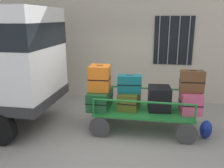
{
  "coord_description": "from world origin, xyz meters",
  "views": [
    {
      "loc": [
        0.89,
        -5.43,
        2.69
      ],
      "look_at": [
        -0.1,
        0.2,
        1.13
      ],
      "focal_mm": 38.91,
      "sensor_mm": 36.0,
      "label": 1
    }
  ],
  "objects_px": {
    "suitcase_left_middle": "(100,78)",
    "suitcase_midleft_middle": "(129,84)",
    "suitcase_midright_bottom": "(190,103)",
    "backpack": "(206,130)",
    "suitcase_midleft_bottom": "(129,100)",
    "suitcase_left_bottom": "(100,99)",
    "suitcase_center_bottom": "(159,98)",
    "luggage_cart": "(144,113)",
    "suitcase_midright_middle": "(192,81)"
  },
  "relations": [
    {
      "from": "suitcase_left_bottom",
      "to": "suitcase_midleft_bottom",
      "type": "relative_size",
      "value": 1.37
    },
    {
      "from": "suitcase_midright_bottom",
      "to": "suitcase_left_middle",
      "type": "bearing_deg",
      "value": -179.7
    },
    {
      "from": "suitcase_midleft_middle",
      "to": "suitcase_midright_middle",
      "type": "relative_size",
      "value": 1.08
    },
    {
      "from": "luggage_cart",
      "to": "suitcase_midright_bottom",
      "type": "relative_size",
      "value": 4.0
    },
    {
      "from": "luggage_cart",
      "to": "suitcase_center_bottom",
      "type": "xyz_separation_m",
      "value": [
        0.36,
        0.03,
        0.38
      ]
    },
    {
      "from": "suitcase_midright_bottom",
      "to": "backpack",
      "type": "bearing_deg",
      "value": -33.05
    },
    {
      "from": "suitcase_left_middle",
      "to": "suitcase_midright_bottom",
      "type": "height_order",
      "value": "suitcase_left_middle"
    },
    {
      "from": "luggage_cart",
      "to": "suitcase_midleft_middle",
      "type": "height_order",
      "value": "suitcase_midleft_middle"
    },
    {
      "from": "luggage_cart",
      "to": "suitcase_midleft_bottom",
      "type": "height_order",
      "value": "suitcase_midleft_bottom"
    },
    {
      "from": "suitcase_midright_bottom",
      "to": "suitcase_midleft_middle",
      "type": "bearing_deg",
      "value": 178.9
    },
    {
      "from": "suitcase_center_bottom",
      "to": "suitcase_left_bottom",
      "type": "bearing_deg",
      "value": -177.41
    },
    {
      "from": "suitcase_midleft_bottom",
      "to": "backpack",
      "type": "xyz_separation_m",
      "value": [
        1.8,
        -0.26,
        -0.51
      ]
    },
    {
      "from": "suitcase_midright_bottom",
      "to": "suitcase_midright_middle",
      "type": "bearing_deg",
      "value": 90.0
    },
    {
      "from": "luggage_cart",
      "to": "suitcase_center_bottom",
      "type": "height_order",
      "value": "suitcase_center_bottom"
    },
    {
      "from": "luggage_cart",
      "to": "backpack",
      "type": "height_order",
      "value": "luggage_cart"
    },
    {
      "from": "backpack",
      "to": "suitcase_center_bottom",
      "type": "bearing_deg",
      "value": 164.85
    },
    {
      "from": "luggage_cart",
      "to": "suitcase_midright_bottom",
      "type": "height_order",
      "value": "suitcase_midright_bottom"
    },
    {
      "from": "suitcase_left_bottom",
      "to": "suitcase_left_middle",
      "type": "height_order",
      "value": "suitcase_left_middle"
    },
    {
      "from": "suitcase_midleft_bottom",
      "to": "suitcase_midleft_middle",
      "type": "relative_size",
      "value": 1.15
    },
    {
      "from": "luggage_cart",
      "to": "suitcase_midleft_bottom",
      "type": "relative_size",
      "value": 3.52
    },
    {
      "from": "suitcase_midleft_bottom",
      "to": "suitcase_midright_middle",
      "type": "xyz_separation_m",
      "value": [
        1.45,
        0.03,
        0.54
      ]
    },
    {
      "from": "luggage_cart",
      "to": "suitcase_midright_bottom",
      "type": "bearing_deg",
      "value": -1.45
    },
    {
      "from": "suitcase_left_bottom",
      "to": "suitcase_midright_middle",
      "type": "bearing_deg",
      "value": 1.55
    },
    {
      "from": "suitcase_left_bottom",
      "to": "suitcase_center_bottom",
      "type": "distance_m",
      "value": 1.45
    },
    {
      "from": "luggage_cart",
      "to": "backpack",
      "type": "xyz_separation_m",
      "value": [
        1.44,
        -0.26,
        -0.21
      ]
    },
    {
      "from": "suitcase_midright_bottom",
      "to": "backpack",
      "type": "xyz_separation_m",
      "value": [
        0.36,
        -0.23,
        -0.55
      ]
    },
    {
      "from": "suitcase_left_middle",
      "to": "suitcase_midright_middle",
      "type": "distance_m",
      "value": 2.17
    },
    {
      "from": "suitcase_center_bottom",
      "to": "luggage_cart",
      "type": "bearing_deg",
      "value": -174.81
    },
    {
      "from": "suitcase_left_bottom",
      "to": "suitcase_center_bottom",
      "type": "height_order",
      "value": "suitcase_center_bottom"
    },
    {
      "from": "suitcase_left_bottom",
      "to": "suitcase_left_middle",
      "type": "relative_size",
      "value": 1.53
    },
    {
      "from": "luggage_cart",
      "to": "suitcase_midright_middle",
      "type": "xyz_separation_m",
      "value": [
        1.08,
        0.03,
        0.85
      ]
    },
    {
      "from": "backpack",
      "to": "suitcase_midleft_bottom",
      "type": "bearing_deg",
      "value": 171.79
    },
    {
      "from": "suitcase_left_middle",
      "to": "suitcase_midleft_middle",
      "type": "relative_size",
      "value": 1.03
    },
    {
      "from": "suitcase_midleft_bottom",
      "to": "suitcase_midleft_middle",
      "type": "xyz_separation_m",
      "value": [
        0.0,
        -0.0,
        0.42
      ]
    },
    {
      "from": "luggage_cart",
      "to": "suitcase_left_middle",
      "type": "xyz_separation_m",
      "value": [
        -1.08,
        -0.04,
        0.85
      ]
    },
    {
      "from": "suitcase_left_middle",
      "to": "suitcase_midleft_bottom",
      "type": "distance_m",
      "value": 0.91
    },
    {
      "from": "luggage_cart",
      "to": "suitcase_midleft_middle",
      "type": "relative_size",
      "value": 4.03
    },
    {
      "from": "suitcase_left_bottom",
      "to": "suitcase_midleft_bottom",
      "type": "distance_m",
      "value": 0.72
    },
    {
      "from": "suitcase_midright_bottom",
      "to": "backpack",
      "type": "relative_size",
      "value": 1.38
    },
    {
      "from": "suitcase_left_middle",
      "to": "suitcase_midleft_middle",
      "type": "xyz_separation_m",
      "value": [
        0.72,
        0.04,
        -0.13
      ]
    },
    {
      "from": "suitcase_left_bottom",
      "to": "suitcase_left_middle",
      "type": "distance_m",
      "value": 0.53
    },
    {
      "from": "suitcase_midright_bottom",
      "to": "suitcase_midright_middle",
      "type": "height_order",
      "value": "suitcase_midright_middle"
    },
    {
      "from": "suitcase_midright_middle",
      "to": "suitcase_midleft_middle",
      "type": "bearing_deg",
      "value": -178.97
    },
    {
      "from": "suitcase_left_bottom",
      "to": "suitcase_midleft_bottom",
      "type": "height_order",
      "value": "suitcase_left_bottom"
    },
    {
      "from": "suitcase_midright_bottom",
      "to": "suitcase_midright_middle",
      "type": "distance_m",
      "value": 0.51
    },
    {
      "from": "suitcase_left_middle",
      "to": "backpack",
      "type": "bearing_deg",
      "value": -5.0
    },
    {
      "from": "luggage_cart",
      "to": "suitcase_midleft_bottom",
      "type": "distance_m",
      "value": 0.47
    },
    {
      "from": "suitcase_midleft_bottom",
      "to": "backpack",
      "type": "bearing_deg",
      "value": -8.21
    },
    {
      "from": "suitcase_center_bottom",
      "to": "suitcase_left_middle",
      "type": "bearing_deg",
      "value": -177.16
    },
    {
      "from": "suitcase_left_bottom",
      "to": "backpack",
      "type": "relative_size",
      "value": 2.15
    }
  ]
}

